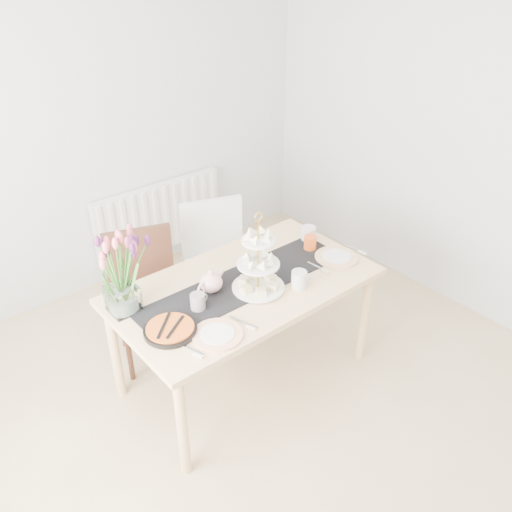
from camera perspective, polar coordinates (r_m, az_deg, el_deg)
room_shell at (r=2.55m, az=4.01°, el=0.38°), size 4.50×4.50×4.50m
radiator at (r=4.78m, az=-10.11°, el=4.03°), size 1.20×0.08×0.60m
dining_table at (r=3.35m, az=-1.23°, el=-3.97°), size 1.60×0.90×0.75m
chair_brown at (r=3.73m, az=-11.64°, el=-3.19°), size 0.58×0.58×0.92m
chair_white at (r=3.99m, az=-4.06°, el=0.18°), size 0.59×0.59×0.93m
table_runner at (r=3.30m, az=-1.25°, el=-2.83°), size 1.40×0.35×0.01m
tulip_vase at (r=2.99m, az=-14.41°, el=-0.64°), size 0.59×0.59×0.50m
cake_stand at (r=3.18m, az=0.24°, el=-1.55°), size 0.32×0.32×0.46m
teapot at (r=3.20m, az=-4.75°, el=-2.80°), size 0.25×0.22×0.14m
cream_jug at (r=3.75m, az=5.54°, el=2.36°), size 0.11×0.11×0.10m
tart_tin at (r=2.96m, az=-9.01°, el=-7.66°), size 0.29×0.29×0.04m
mug_grey at (r=3.08m, az=-6.15°, el=-4.84°), size 0.10×0.10×0.10m
mug_white at (r=3.25m, az=4.54°, el=-2.49°), size 0.12×0.12×0.11m
mug_orange at (r=3.64m, az=5.72°, el=1.38°), size 0.11×0.11×0.10m
plate_left at (r=2.91m, az=-4.09°, el=-8.27°), size 0.35×0.35×0.01m
plate_right at (r=3.58m, az=8.45°, el=-0.15°), size 0.31×0.31×0.01m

